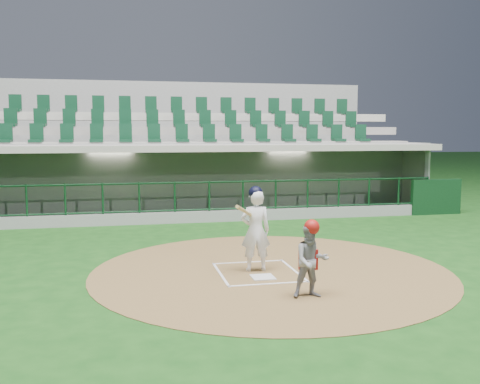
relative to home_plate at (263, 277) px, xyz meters
name	(u,v)px	position (x,y,z in m)	size (l,w,h in m)	color
ground	(254,269)	(0.00, 0.70, -0.02)	(120.00, 120.00, 0.00)	#133F12
dirt_circle	(271,271)	(0.30, 0.50, -0.02)	(7.20, 7.20, 0.01)	brown
home_plate	(263,277)	(0.00, 0.00, 0.00)	(0.43, 0.43, 0.02)	silver
batter_box_chalk	(258,272)	(0.00, 0.40, 0.00)	(1.55, 1.80, 0.01)	white
dugout_structure	(202,186)	(0.05, 8.53, 0.94)	(16.40, 3.70, 3.00)	slate
seating_deck	(190,167)	(0.00, 11.61, 1.40)	(17.00, 6.72, 5.15)	slate
batter	(255,228)	(-0.02, 0.54, 0.85)	(0.85, 0.86, 1.71)	white
catcher	(311,259)	(0.49, -1.34, 0.64)	(0.63, 0.51, 1.33)	gray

